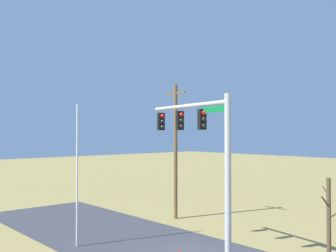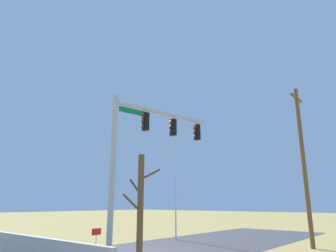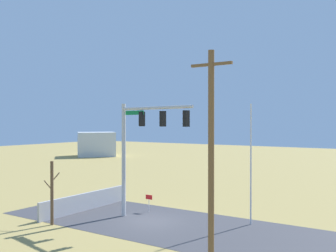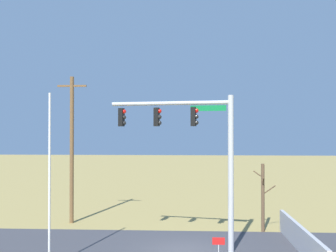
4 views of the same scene
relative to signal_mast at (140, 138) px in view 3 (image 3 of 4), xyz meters
name	(u,v)px [view 3 (image 3 of 4)]	position (x,y,z in m)	size (l,w,h in m)	color
ground_plane	(150,221)	(-0.63, -0.19, -5.42)	(160.00, 160.00, 0.00)	#9E894C
road_surface	(204,230)	(-4.63, -0.19, -5.42)	(28.00, 8.00, 0.01)	#3D3D42
sidewalk_corner	(113,214)	(2.68, -0.32, -5.42)	(6.00, 6.00, 0.01)	#B7B5AD
retaining_fence	(85,202)	(5.11, -0.06, -4.79)	(0.20, 8.32, 1.27)	#A8A8AD
signal_mast	(140,138)	(0.00, 0.00, 0.00)	(6.26, 1.39, 7.73)	#B2B5BA
flagpole	(251,164)	(-6.46, -3.00, -1.61)	(0.10, 0.10, 7.63)	silver
utility_pole	(211,159)	(-7.99, 5.58, -0.50)	(1.90, 0.26, 9.49)	brown
bare_tree	(52,192)	(4.00, 3.93, -3.35)	(1.27, 1.02, 4.01)	brown
open_sign	(149,199)	(0.94, -2.24, -4.51)	(0.56, 0.04, 1.22)	silver
distant_building	(96,144)	(36.30, -33.69, -3.14)	(6.07, 6.83, 4.57)	silver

